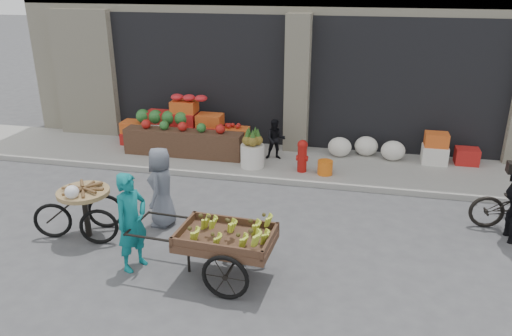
% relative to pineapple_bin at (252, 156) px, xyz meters
% --- Properties ---
extents(ground, '(80.00, 80.00, 0.00)m').
position_rel_pineapple_bin_xyz_m(ground, '(0.75, -3.60, -0.37)').
color(ground, '#424244').
rests_on(ground, ground).
extents(sidewalk, '(18.00, 2.20, 0.12)m').
position_rel_pineapple_bin_xyz_m(sidewalk, '(0.75, 0.50, -0.31)').
color(sidewalk, gray).
rests_on(sidewalk, ground).
extents(building, '(14.00, 6.45, 7.00)m').
position_rel_pineapple_bin_xyz_m(building, '(0.75, 4.43, 3.00)').
color(building, beige).
rests_on(building, ground).
extents(fruit_display, '(3.10, 1.12, 1.24)m').
position_rel_pineapple_bin_xyz_m(fruit_display, '(-1.73, 0.78, 0.30)').
color(fruit_display, '#AF1B18').
rests_on(fruit_display, sidewalk).
extents(pineapple_bin, '(0.52, 0.52, 0.50)m').
position_rel_pineapple_bin_xyz_m(pineapple_bin, '(0.00, 0.00, 0.00)').
color(pineapple_bin, silver).
rests_on(pineapple_bin, sidewalk).
extents(fire_hydrant, '(0.22, 0.22, 0.71)m').
position_rel_pineapple_bin_xyz_m(fire_hydrant, '(1.10, -0.05, 0.13)').
color(fire_hydrant, '#A5140F').
rests_on(fire_hydrant, sidewalk).
extents(orange_bucket, '(0.32, 0.32, 0.30)m').
position_rel_pineapple_bin_xyz_m(orange_bucket, '(1.60, -0.10, -0.10)').
color(orange_bucket, orange).
rests_on(orange_bucket, sidewalk).
extents(right_bay_goods, '(3.35, 0.60, 0.70)m').
position_rel_pineapple_bin_xyz_m(right_bay_goods, '(3.36, 1.10, 0.04)').
color(right_bay_goods, silver).
rests_on(right_bay_goods, sidewalk).
extents(seated_person, '(0.51, 0.43, 0.93)m').
position_rel_pineapple_bin_xyz_m(seated_person, '(0.40, 0.60, 0.21)').
color(seated_person, black).
rests_on(seated_person, sidewalk).
extents(banana_cart, '(2.32, 1.06, 0.95)m').
position_rel_pineapple_bin_xyz_m(banana_cart, '(0.51, -4.10, 0.32)').
color(banana_cart, brown).
rests_on(banana_cart, ground).
extents(vendor_woman, '(0.54, 0.65, 1.51)m').
position_rel_pineapple_bin_xyz_m(vendor_woman, '(-0.85, -4.11, 0.39)').
color(vendor_woman, '#0F7074').
rests_on(vendor_woman, ground).
extents(tricycle_cart, '(1.46, 1.05, 0.95)m').
position_rel_pineapple_bin_xyz_m(tricycle_cart, '(-2.03, -3.42, 0.20)').
color(tricycle_cart, '#9E7F51').
rests_on(tricycle_cart, ground).
extents(vendor_grey, '(0.50, 0.72, 1.41)m').
position_rel_pineapple_bin_xyz_m(vendor_grey, '(-0.97, -2.73, 0.33)').
color(vendor_grey, slate).
rests_on(vendor_grey, ground).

